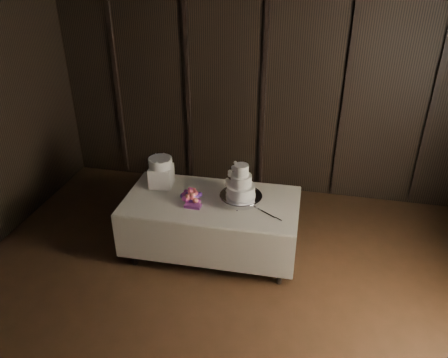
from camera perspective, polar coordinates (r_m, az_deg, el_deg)
room at (r=3.12m, az=-3.84°, el=-7.89°), size 6.08×7.08×3.08m
display_table at (r=5.17m, az=-1.63°, el=-5.99°), size 2.01×1.08×0.76m
cake_stand at (r=4.93m, az=2.20°, el=-2.57°), size 0.64×0.64×0.09m
wedding_cake at (r=4.82m, az=1.89°, el=-0.64°), size 0.36×0.32×0.38m
bouquet at (r=4.95m, az=-4.27°, el=-2.24°), size 0.31×0.40×0.19m
box_pedestal at (r=5.27m, az=-8.16°, el=0.38°), size 0.28×0.28×0.25m
small_cake at (r=5.19m, az=-8.30°, el=2.14°), size 0.32×0.32×0.11m
cake_knife at (r=4.77m, az=5.43°, el=-4.41°), size 0.32×0.23×0.01m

